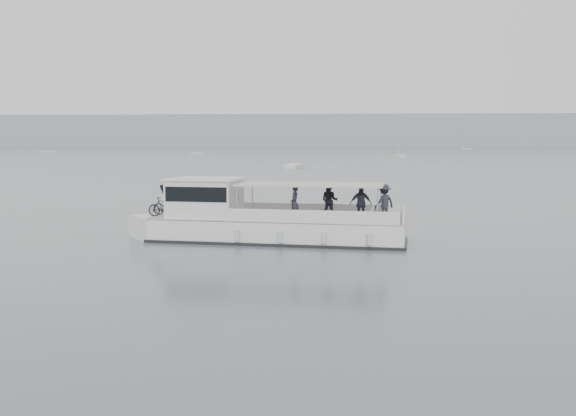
{
  "coord_description": "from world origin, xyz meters",
  "views": [
    {
      "loc": [
        6.47,
        -27.26,
        4.72
      ],
      "look_at": [
        4.26,
        2.81,
        1.6
      ],
      "focal_mm": 40.0,
      "sensor_mm": 36.0,
      "label": 1
    }
  ],
  "objects": [
    {
      "name": "tour_boat",
      "position": [
        2.57,
        2.96,
        0.94
      ],
      "size": [
        13.77,
        4.83,
        5.73
      ],
      "rotation": [
        0.0,
        0.0,
        -0.13
      ],
      "color": "white",
      "rests_on": "ground"
    },
    {
      "name": "headland",
      "position": [
        0.0,
        560.0,
        14.0
      ],
      "size": [
        1400.0,
        90.0,
        28.0
      ],
      "primitive_type": "cube",
      "color": "#939EA8",
      "rests_on": "ground"
    },
    {
      "name": "ground",
      "position": [
        0.0,
        0.0,
        0.0
      ],
      "size": [
        1400.0,
        1400.0,
        0.0
      ],
      "primitive_type": "plane",
      "color": "#545D63",
      "rests_on": "ground"
    },
    {
      "name": "moored_fleet",
      "position": [
        -22.19,
        195.34,
        0.36
      ],
      "size": [
        451.1,
        358.51,
        9.73
      ],
      "color": "white",
      "rests_on": "ground"
    }
  ]
}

